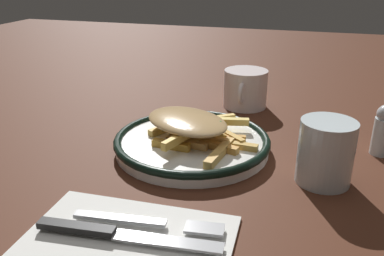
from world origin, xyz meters
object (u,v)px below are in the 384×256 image
object	(u,v)px
plate	(192,142)
napkin	(128,240)
fries_heap	(192,126)
coffee_mug	(245,89)
water_glass	(326,152)
fork	(148,222)
knife	(111,233)
salt_shaker	(384,130)

from	to	relation	value
plate	napkin	xyz separation A→B (m)	(0.25, 0.00, -0.01)
fries_heap	coffee_mug	xyz separation A→B (m)	(-0.24, 0.04, -0.00)
water_glass	coffee_mug	xyz separation A→B (m)	(-0.28, -0.16, -0.01)
water_glass	coffee_mug	world-z (taller)	water_glass
fries_heap	fork	bearing A→B (deg)	3.51
fries_heap	water_glass	bearing A→B (deg)	77.47
plate	knife	world-z (taller)	plate
fork	water_glass	bearing A→B (deg)	132.38
plate	coffee_mug	bearing A→B (deg)	169.26
knife	water_glass	xyz separation A→B (m)	(-0.20, 0.22, 0.03)
fork	knife	distance (m)	0.04
fries_heap	water_glass	size ratio (longest dim) A/B	2.30
napkin	knife	size ratio (longest dim) A/B	1.09
water_glass	salt_shaker	xyz separation A→B (m)	(-0.12, 0.09, -0.00)
napkin	knife	world-z (taller)	knife
fries_heap	coffee_mug	size ratio (longest dim) A/B	1.79
napkin	knife	xyz separation A→B (m)	(0.00, -0.02, 0.01)
napkin	water_glass	xyz separation A→B (m)	(-0.20, 0.20, 0.04)
napkin	water_glass	world-z (taller)	water_glass
plate	fries_heap	xyz separation A→B (m)	(-0.00, 0.00, 0.03)
plate	coffee_mug	size ratio (longest dim) A/B	2.18
fries_heap	napkin	world-z (taller)	fries_heap
fries_heap	fork	distance (m)	0.22
plate	coffee_mug	world-z (taller)	coffee_mug
salt_shaker	napkin	bearing A→B (deg)	-42.17
fries_heap	napkin	xyz separation A→B (m)	(0.25, 0.00, -0.04)
knife	coffee_mug	world-z (taller)	coffee_mug
plate	salt_shaker	distance (m)	0.30
plate	water_glass	bearing A→B (deg)	77.70
napkin	fork	distance (m)	0.03
napkin	fork	world-z (taller)	fork
napkin	salt_shaker	size ratio (longest dim) A/B	2.77
knife	napkin	bearing A→B (deg)	95.10
fries_heap	knife	world-z (taller)	fries_heap
salt_shaker	plate	bearing A→B (deg)	-75.86
salt_shaker	fork	bearing A→B (deg)	-43.70
napkin	fork	xyz separation A→B (m)	(-0.03, 0.01, 0.01)
fries_heap	napkin	bearing A→B (deg)	0.30
plate	coffee_mug	xyz separation A→B (m)	(-0.24, 0.04, 0.03)
coffee_mug	salt_shaker	size ratio (longest dim) A/B	1.40
fork	coffee_mug	size ratio (longest dim) A/B	1.53
napkin	salt_shaker	world-z (taller)	salt_shaker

